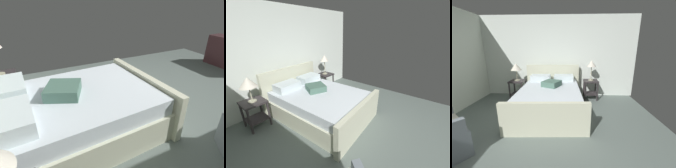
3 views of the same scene
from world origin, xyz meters
The scene contains 3 objects.
ground_plane centered at (0.00, 0.00, -0.01)m, with size 4.86×5.87×0.02m, color slate.
bed centered at (-0.09, 1.73, 0.34)m, with size 1.75×2.30×1.06m.
nightstand_right centered at (1.05, 2.59, 0.40)m, with size 0.44×0.44×0.60m.
Camera 1 is at (-2.08, 2.15, 1.76)m, focal length 28.87 mm.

